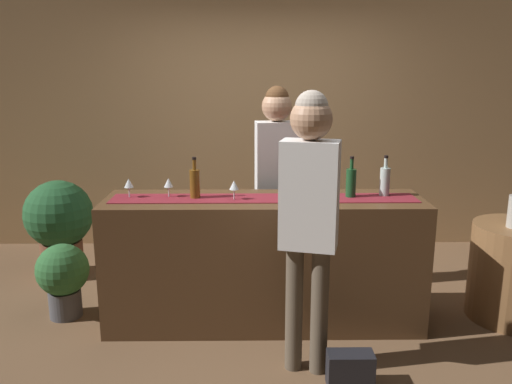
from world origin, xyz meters
TOP-DOWN VIEW (x-y plane):
  - ground_plane at (0.00, 0.00)m, footprint 10.00×10.00m
  - back_wall at (0.00, 1.90)m, footprint 6.00×0.12m
  - bar_counter at (0.00, 0.00)m, footprint 2.32×0.60m
  - counter_runner_cloth at (0.00, 0.00)m, footprint 2.21×0.28m
  - wine_bottle_clear at (0.89, 0.07)m, footprint 0.07×0.07m
  - wine_bottle_amber at (-0.50, 0.02)m, footprint 0.07×0.07m
  - wine_bottle_green at (0.63, 0.03)m, footprint 0.07×0.07m
  - wine_glass_near_customer at (-0.98, 0.03)m, footprint 0.07×0.07m
  - wine_glass_mid_counter at (-0.69, 0.05)m, footprint 0.07×0.07m
  - wine_glass_far_end at (-0.22, -0.04)m, footprint 0.07×0.07m
  - bartender at (0.12, 0.58)m, footprint 0.36×0.25m
  - customer_sipping at (0.25, -0.66)m, footprint 0.38×0.28m
  - potted_plant_tall at (-1.85, 0.94)m, footprint 0.62×0.62m
  - potted_plant_small at (-1.54, 0.10)m, footprint 0.40×0.40m
  - handbag at (0.50, -0.85)m, footprint 0.28×0.14m

SIDE VIEW (x-z plane):
  - ground_plane at x=0.00m, z-range 0.00..0.00m
  - handbag at x=0.50m, z-range 0.00..0.22m
  - potted_plant_small at x=-1.54m, z-range 0.05..0.63m
  - bar_counter at x=0.00m, z-range 0.00..0.97m
  - potted_plant_tall at x=-1.85m, z-range 0.07..0.97m
  - counter_runner_cloth at x=0.00m, z-range 0.97..0.97m
  - wine_glass_near_customer at x=-0.98m, z-range 1.00..1.14m
  - wine_glass_mid_counter at x=-0.69m, z-range 1.00..1.14m
  - wine_glass_far_end at x=-0.22m, z-range 1.00..1.14m
  - wine_bottle_clear at x=0.89m, z-range 0.93..1.23m
  - wine_bottle_amber at x=-0.50m, z-range 0.93..1.23m
  - wine_bottle_green at x=0.63m, z-range 0.93..1.23m
  - bartender at x=0.12m, z-range 0.22..1.97m
  - customer_sipping at x=0.25m, z-range 0.22..1.99m
  - back_wall at x=0.00m, z-range 0.00..2.90m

